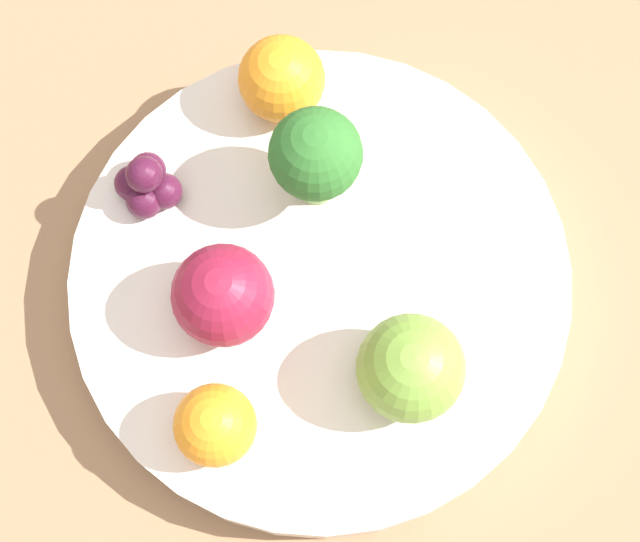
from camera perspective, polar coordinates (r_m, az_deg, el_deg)
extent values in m
plane|color=gray|center=(0.58, 0.00, -1.65)|extent=(6.00, 6.00, 0.00)
cube|color=#936D4C|center=(0.57, 0.00, -1.39)|extent=(1.20, 1.20, 0.02)
cylinder|color=silver|center=(0.55, 0.00, -0.72)|extent=(0.25, 0.25, 0.03)
cylinder|color=#8CB76B|center=(0.54, -0.23, 5.07)|extent=(0.02, 0.02, 0.03)
sphere|color=#2D6B28|center=(0.51, -0.24, 6.26)|extent=(0.05, 0.05, 0.05)
sphere|color=maroon|center=(0.51, -5.21, -1.30)|extent=(0.05, 0.05, 0.05)
sphere|color=olive|center=(0.50, 4.86, -5.20)|extent=(0.05, 0.05, 0.05)
sphere|color=orange|center=(0.55, -2.06, 10.20)|extent=(0.04, 0.04, 0.04)
sphere|color=orange|center=(0.50, -5.62, -8.19)|extent=(0.04, 0.04, 0.04)
sphere|color=#47142D|center=(0.55, -9.17, 5.33)|extent=(0.02, 0.02, 0.02)
sphere|color=#47142D|center=(0.55, -9.97, 4.62)|extent=(0.02, 0.02, 0.02)
sphere|color=#47142D|center=(0.55, -9.36, 3.72)|extent=(0.02, 0.02, 0.02)
sphere|color=#47142D|center=(0.55, -8.32, 4.24)|extent=(0.02, 0.02, 0.02)
sphere|color=#47142D|center=(0.54, -9.36, 5.10)|extent=(0.02, 0.02, 0.02)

